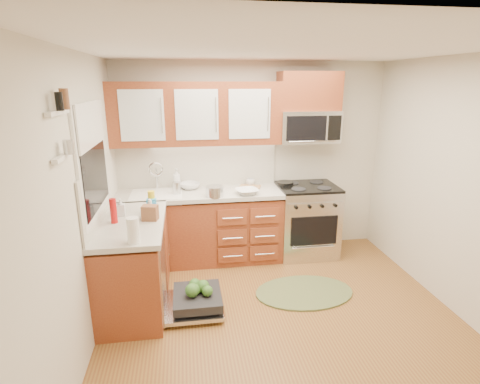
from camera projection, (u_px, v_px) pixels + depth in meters
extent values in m
plane|color=brown|center=(283.00, 320.00, 3.67)|extent=(3.50, 3.50, 0.00)
plane|color=white|center=(293.00, 48.00, 2.96)|extent=(3.50, 3.50, 0.00)
cube|color=beige|center=(252.00, 160.00, 4.97)|extent=(3.50, 0.04, 2.50)
cube|color=beige|center=(394.00, 316.00, 1.66)|extent=(3.50, 0.04, 2.50)
cube|color=beige|center=(81.00, 208.00, 3.07)|extent=(0.04, 3.50, 2.50)
cube|color=beige|center=(465.00, 191.00, 3.57)|extent=(0.04, 3.50, 2.50)
cube|color=maroon|center=(200.00, 229.00, 4.82)|extent=(2.05, 0.60, 0.85)
cube|color=maroon|center=(134.00, 266.00, 3.84)|extent=(0.60, 1.25, 0.85)
cube|color=#B7B2A7|center=(199.00, 194.00, 4.68)|extent=(2.07, 0.64, 0.05)
cube|color=#B7B2A7|center=(131.00, 223.00, 3.71)|extent=(0.64, 1.27, 0.05)
cube|color=beige|center=(198.00, 165.00, 4.87)|extent=(2.05, 0.02, 0.57)
cube|color=beige|center=(97.00, 195.00, 3.58)|extent=(0.02, 1.25, 0.57)
cube|color=maroon|center=(309.00, 91.00, 4.66)|extent=(0.76, 0.35, 0.47)
cube|color=white|center=(91.00, 124.00, 3.37)|extent=(0.02, 0.96, 0.40)
cube|color=white|center=(58.00, 112.00, 2.51)|extent=(0.04, 0.40, 0.03)
cube|color=white|center=(64.00, 156.00, 2.60)|extent=(0.04, 0.40, 0.03)
cylinder|color=black|center=(285.00, 183.00, 4.89)|extent=(0.24, 0.24, 0.04)
cylinder|color=silver|center=(214.00, 191.00, 4.47)|extent=(0.25, 0.25, 0.13)
cube|color=#A97C4D|center=(250.00, 187.00, 4.87)|extent=(0.31, 0.25, 0.02)
cylinder|color=silver|center=(177.00, 188.00, 4.56)|extent=(0.13, 0.13, 0.15)
cylinder|color=white|center=(133.00, 230.00, 3.16)|extent=(0.13, 0.13, 0.23)
cylinder|color=gold|center=(152.00, 202.00, 3.93)|extent=(0.08, 0.08, 0.23)
cylinder|color=#B30F0E|center=(113.00, 211.00, 3.62)|extent=(0.08, 0.08, 0.24)
cube|color=brown|center=(150.00, 213.00, 3.70)|extent=(0.17, 0.14, 0.15)
cube|color=#2887BC|center=(152.00, 206.00, 3.90)|extent=(0.10, 0.06, 0.15)
imported|color=#999999|center=(247.00, 192.00, 4.56)|extent=(0.32, 0.32, 0.07)
imported|color=#999999|center=(190.00, 186.00, 4.79)|extent=(0.26, 0.26, 0.08)
imported|color=#999999|center=(250.00, 182.00, 4.95)|extent=(0.15, 0.15, 0.09)
imported|color=#999999|center=(177.00, 179.00, 4.73)|extent=(0.14, 0.14, 0.27)
imported|color=#999999|center=(121.00, 207.00, 3.82)|extent=(0.09, 0.09, 0.18)
imported|color=#999999|center=(150.00, 208.00, 3.81)|extent=(0.15, 0.15, 0.18)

